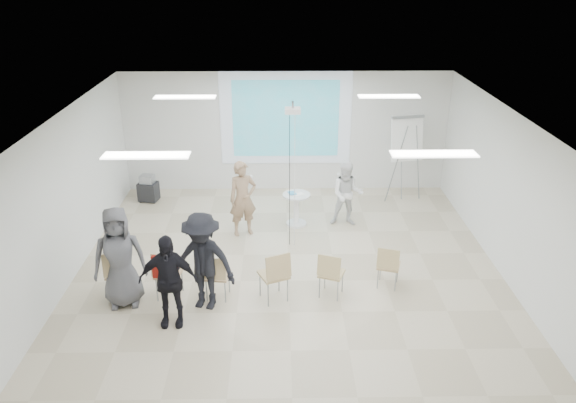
{
  "coord_description": "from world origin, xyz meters",
  "views": [
    {
      "loc": [
        -0.15,
        -8.89,
        5.5
      ],
      "look_at": [
        0.0,
        0.8,
        1.25
      ],
      "focal_mm": 35.0,
      "sensor_mm": 36.0,
      "label": 1
    }
  ],
  "objects_px": {
    "av_cart": "(148,189)",
    "player_right": "(347,191)",
    "audience_outer": "(119,252)",
    "chair_right_far": "(388,264)",
    "chair_far_left": "(117,270)",
    "audience_left": "(168,274)",
    "chair_right_inner": "(330,272)",
    "player_left": "(243,194)",
    "audience_mid": "(202,255)",
    "chair_left_mid": "(167,271)",
    "pedestal_table": "(296,207)",
    "laptop": "(217,273)",
    "chair_left_inner": "(216,274)",
    "flipchart_easel": "(407,139)",
    "chair_center": "(275,273)"
  },
  "relations": [
    {
      "from": "av_cart",
      "to": "player_right",
      "type": "bearing_deg",
      "value": -5.26
    },
    {
      "from": "audience_outer",
      "to": "chair_right_far",
      "type": "bearing_deg",
      "value": -5.55
    },
    {
      "from": "chair_far_left",
      "to": "audience_left",
      "type": "distance_m",
      "value": 1.32
    },
    {
      "from": "player_right",
      "to": "chair_right_inner",
      "type": "distance_m",
      "value": 2.99
    },
    {
      "from": "player_left",
      "to": "audience_mid",
      "type": "xyz_separation_m",
      "value": [
        -0.5,
        -2.74,
        0.06
      ]
    },
    {
      "from": "chair_left_mid",
      "to": "av_cart",
      "type": "bearing_deg",
      "value": 111.93
    },
    {
      "from": "chair_right_inner",
      "to": "audience_outer",
      "type": "height_order",
      "value": "audience_outer"
    },
    {
      "from": "pedestal_table",
      "to": "audience_left",
      "type": "distance_m",
      "value": 4.24
    },
    {
      "from": "pedestal_table",
      "to": "player_left",
      "type": "height_order",
      "value": "player_left"
    },
    {
      "from": "audience_left",
      "to": "audience_outer",
      "type": "distance_m",
      "value": 1.09
    },
    {
      "from": "laptop",
      "to": "audience_mid",
      "type": "bearing_deg",
      "value": 64.89
    },
    {
      "from": "chair_far_left",
      "to": "chair_left_inner",
      "type": "height_order",
      "value": "chair_far_left"
    },
    {
      "from": "chair_left_inner",
      "to": "player_left",
      "type": "bearing_deg",
      "value": 90.29
    },
    {
      "from": "pedestal_table",
      "to": "flipchart_easel",
      "type": "distance_m",
      "value": 3.15
    },
    {
      "from": "chair_far_left",
      "to": "chair_right_inner",
      "type": "bearing_deg",
      "value": -12.75
    },
    {
      "from": "pedestal_table",
      "to": "player_left",
      "type": "xyz_separation_m",
      "value": [
        -1.14,
        -0.42,
        0.5
      ]
    },
    {
      "from": "player_left",
      "to": "audience_outer",
      "type": "distance_m",
      "value": 3.24
    },
    {
      "from": "chair_center",
      "to": "audience_mid",
      "type": "bearing_deg",
      "value": 162.1
    },
    {
      "from": "player_right",
      "to": "chair_left_inner",
      "type": "xyz_separation_m",
      "value": [
        -2.57,
        -2.95,
        -0.3
      ]
    },
    {
      "from": "laptop",
      "to": "flipchart_easel",
      "type": "distance_m",
      "value": 5.94
    },
    {
      "from": "chair_right_inner",
      "to": "audience_outer",
      "type": "distance_m",
      "value": 3.58
    },
    {
      "from": "chair_left_inner",
      "to": "pedestal_table",
      "type": "bearing_deg",
      "value": 71.07
    },
    {
      "from": "chair_far_left",
      "to": "player_right",
      "type": "bearing_deg",
      "value": 21.77
    },
    {
      "from": "chair_left_mid",
      "to": "audience_mid",
      "type": "xyz_separation_m",
      "value": [
        0.66,
        -0.24,
        0.43
      ]
    },
    {
      "from": "chair_right_far",
      "to": "audience_mid",
      "type": "relative_size",
      "value": 0.42
    },
    {
      "from": "pedestal_table",
      "to": "laptop",
      "type": "height_order",
      "value": "pedestal_table"
    },
    {
      "from": "player_left",
      "to": "flipchart_easel",
      "type": "distance_m",
      "value": 4.2
    },
    {
      "from": "chair_left_mid",
      "to": "audience_left",
      "type": "distance_m",
      "value": 0.81
    },
    {
      "from": "chair_far_left",
      "to": "av_cart",
      "type": "relative_size",
      "value": 1.41
    },
    {
      "from": "player_left",
      "to": "chair_left_inner",
      "type": "distance_m",
      "value": 2.58
    },
    {
      "from": "audience_left",
      "to": "audience_mid",
      "type": "xyz_separation_m",
      "value": [
        0.49,
        0.47,
        0.07
      ]
    },
    {
      "from": "player_left",
      "to": "av_cart",
      "type": "bearing_deg",
      "value": 123.57
    },
    {
      "from": "chair_center",
      "to": "chair_right_far",
      "type": "xyz_separation_m",
      "value": [
        2.0,
        0.4,
        -0.08
      ]
    },
    {
      "from": "player_right",
      "to": "chair_left_mid",
      "type": "xyz_separation_m",
      "value": [
        -3.42,
        -2.93,
        -0.26
      ]
    },
    {
      "from": "chair_left_inner",
      "to": "flipchart_easel",
      "type": "relative_size",
      "value": 0.41
    },
    {
      "from": "chair_left_mid",
      "to": "chair_right_inner",
      "type": "bearing_deg",
      "value": 5.85
    },
    {
      "from": "pedestal_table",
      "to": "laptop",
      "type": "distance_m",
      "value": 3.2
    },
    {
      "from": "chair_center",
      "to": "flipchart_easel",
      "type": "relative_size",
      "value": 0.45
    },
    {
      "from": "chair_left_inner",
      "to": "chair_right_far",
      "type": "distance_m",
      "value": 3.04
    },
    {
      "from": "audience_outer",
      "to": "av_cart",
      "type": "relative_size",
      "value": 3.0
    },
    {
      "from": "chair_left_inner",
      "to": "chair_left_mid",
      "type": "bearing_deg",
      "value": -174.42
    },
    {
      "from": "chair_center",
      "to": "chair_right_inner",
      "type": "distance_m",
      "value": 0.96
    },
    {
      "from": "pedestal_table",
      "to": "chair_center",
      "type": "distance_m",
      "value": 3.06
    },
    {
      "from": "laptop",
      "to": "av_cart",
      "type": "relative_size",
      "value": 0.48
    },
    {
      "from": "chair_right_far",
      "to": "flipchart_easel",
      "type": "bearing_deg",
      "value": 92.52
    },
    {
      "from": "chair_left_mid",
      "to": "chair_left_inner",
      "type": "xyz_separation_m",
      "value": [
        0.85,
        -0.03,
        -0.04
      ]
    },
    {
      "from": "player_left",
      "to": "chair_left_mid",
      "type": "height_order",
      "value": "player_left"
    },
    {
      "from": "chair_left_inner",
      "to": "flipchart_easel",
      "type": "height_order",
      "value": "flipchart_easel"
    },
    {
      "from": "chair_left_inner",
      "to": "laptop",
      "type": "height_order",
      "value": "chair_left_inner"
    },
    {
      "from": "player_left",
      "to": "chair_left_mid",
      "type": "distance_m",
      "value": 2.79
    }
  ]
}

